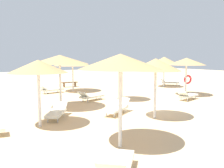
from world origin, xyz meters
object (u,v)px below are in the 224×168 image
at_px(parasol_0, 164,60).
at_px(lounger_0, 169,82).
at_px(lounger_2, 117,166).
at_px(parasol_5, 73,63).
at_px(lounger_6, 90,96).
at_px(bench_0, 70,83).
at_px(lounger_4, 188,95).
at_px(lounger_3, 57,112).
at_px(parasol_1, 156,65).
at_px(parasol_3, 60,60).
at_px(parasol_7, 38,67).
at_px(lounger_5, 51,89).
at_px(lounger_1, 117,108).
at_px(parasol_6, 122,62).
at_px(parasol_4, 187,62).
at_px(parasol_2, 120,62).

height_order(parasol_0, lounger_0, parasol_0).
bearing_deg(lounger_2, parasol_5, 68.84).
height_order(lounger_6, bench_0, lounger_6).
relative_size(lounger_0, lounger_4, 0.93).
bearing_deg(bench_0, lounger_2, -110.81).
xyz_separation_m(lounger_0, lounger_3, (-14.59, -6.30, -0.01)).
distance_m(parasol_1, parasol_3, 5.37).
xyz_separation_m(parasol_7, lounger_3, (1.09, 0.92, -2.17)).
xyz_separation_m(lounger_0, lounger_5, (-12.06, 1.44, -0.00)).
height_order(parasol_1, lounger_1, parasol_1).
bearing_deg(parasol_6, parasol_4, -10.67).
height_order(lounger_1, lounger_2, lounger_2).
bearing_deg(parasol_3, parasol_7, -125.82).
distance_m(lounger_3, lounger_5, 8.15).
relative_size(parasol_4, bench_0, 1.82).
height_order(parasol_1, lounger_5, parasol_1).
height_order(parasol_5, parasol_6, parasol_6).
relative_size(parasol_3, lounger_2, 1.80).
bearing_deg(parasol_6, lounger_0, 24.84).
xyz_separation_m(parasol_0, parasol_4, (-2.36, -4.47, -0.04)).
xyz_separation_m(parasol_4, parasol_6, (-5.23, 0.99, 0.06)).
height_order(parasol_5, parasol_7, parasol_7).
xyz_separation_m(parasol_7, lounger_1, (3.94, 0.02, -2.16)).
height_order(parasol_2, parasol_7, parasol_2).
distance_m(parasol_2, lounger_2, 3.16).
bearing_deg(lounger_6, parasol_1, -87.19).
bearing_deg(parasol_5, bench_0, 70.83).
height_order(parasol_1, parasol_6, parasol_6).
bearing_deg(parasol_4, parasol_0, 62.13).
relative_size(parasol_2, parasol_3, 0.94).
bearing_deg(bench_0, parasol_4, -62.05).
relative_size(parasol_7, lounger_2, 1.57).
xyz_separation_m(parasol_1, parasol_4, (6.71, 3.61, 0.01)).
relative_size(parasol_1, parasol_3, 0.89).
bearing_deg(lounger_6, lounger_0, 16.27).
xyz_separation_m(lounger_0, bench_0, (-9.16, 4.28, 0.03)).
height_order(parasol_2, parasol_4, parasol_2).
distance_m(parasol_6, lounger_1, 4.40).
bearing_deg(lounger_6, parasol_7, -139.10).
bearing_deg(parasol_6, bench_0, 89.01).
relative_size(parasol_0, bench_0, 1.86).
bearing_deg(bench_0, lounger_3, -117.14).
bearing_deg(parasol_3, parasol_5, 58.98).
bearing_deg(lounger_2, parasol_2, 51.59).
height_order(parasol_3, lounger_1, parasol_3).
xyz_separation_m(lounger_2, lounger_4, (9.99, 5.85, -0.01)).
xyz_separation_m(lounger_2, lounger_3, (0.95, 6.20, -0.02)).
height_order(lounger_0, lounger_5, lounger_0).
bearing_deg(parasol_1, lounger_2, -142.84).
height_order(parasol_1, parasol_7, parasol_1).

